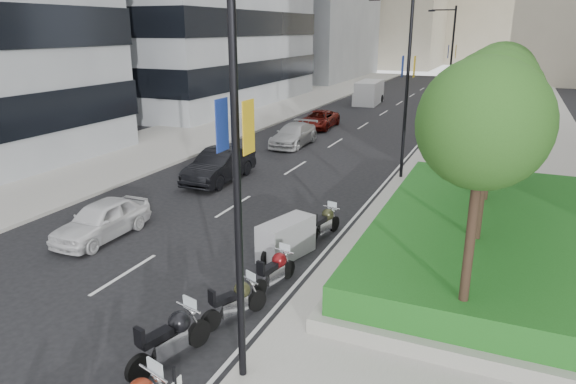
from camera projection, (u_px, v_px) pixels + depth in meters
The scene contains 24 objects.
ground at pixel (60, 357), 11.98m from camera, with size 160.00×160.00×0.00m, color black.
sidewalk_right at pixel (506, 141), 34.81m from camera, with size 10.00×100.00×0.15m, color #9E9B93.
sidewalk_left at pixel (234, 120), 42.73m from camera, with size 8.00×100.00×0.15m, color #9E9B93.
lane_edge at pixel (426, 135), 36.83m from camera, with size 0.12×100.00×0.01m, color silver.
lane_centre at pixel (356, 130), 38.79m from camera, with size 0.12×100.00×0.01m, color silver.
planter at pixel (525, 251), 16.86m from camera, with size 10.00×14.00×0.40m, color gray.
hedge at pixel (528, 234), 16.67m from camera, with size 9.40×13.40×0.80m, color #1B5117.
tree_0 at pixel (484, 125), 10.63m from camera, with size 2.80×2.80×6.30m.
tree_1 at pixel (492, 101), 14.13m from camera, with size 2.80×2.80×6.30m.
tree_2 at pixel (498, 87), 17.63m from camera, with size 2.80×2.80×6.30m.
tree_3 at pixel (501, 77), 21.13m from camera, with size 2.80×2.80×6.30m.
lamp_post_0 at pixel (229, 153), 9.75m from camera, with size 2.34×0.45×9.00m.
lamp_post_1 at pixel (404, 78), 24.63m from camera, with size 2.34×0.45×9.00m.
lamp_post_2 at pixel (449, 59), 40.37m from camera, with size 2.34×0.45×9.00m.
motorcycle_2 at pixel (171, 338), 11.64m from camera, with size 0.91×2.34×1.19m.
motorcycle_3 at pixel (236, 301), 13.37m from camera, with size 1.02×1.93×1.03m.
motorcycle_4 at pixel (275, 270), 15.07m from camera, with size 0.69×2.05×1.03m.
motorcycle_5 at pixel (286, 239), 17.05m from camera, with size 1.43×2.30×1.30m.
motorcycle_6 at pixel (324, 223), 18.75m from camera, with size 0.74×2.06×1.04m.
car_a at pixel (102, 220), 18.67m from camera, with size 1.63×4.06×1.38m, color white.
car_b at pixel (219, 166), 25.59m from camera, with size 1.71×4.89×1.61m, color black.
car_c at pixel (294, 135), 33.53m from camera, with size 1.96×4.83×1.40m, color silver.
car_d at pixel (319, 120), 39.38m from camera, with size 2.20×4.77×1.32m, color #61110B.
delivery_van at pixel (369, 93), 51.86m from camera, with size 2.38×5.52×2.27m.
Camera 1 is at (8.94, -7.29, 7.33)m, focal length 32.00 mm.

